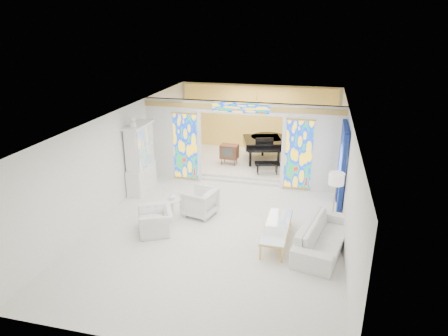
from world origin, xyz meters
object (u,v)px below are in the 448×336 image
(armchair_right, at_px, (200,202))
(tv_console, at_px, (229,152))
(sofa, at_px, (323,236))
(china_cabinet, at_px, (140,159))
(armchair_left, at_px, (155,221))
(coffee_table, at_px, (277,227))
(grand_piano, at_px, (265,142))

(armchair_right, bearing_deg, tv_console, -166.07)
(sofa, relative_size, tv_console, 3.20)
(china_cabinet, xyz_separation_m, tv_console, (2.46, 2.88, -0.47))
(armchair_left, bearing_deg, armchair_right, 118.17)
(armchair_right, xyz_separation_m, tv_console, (-0.05, 4.21, 0.28))
(sofa, bearing_deg, coffee_table, 97.74)
(sofa, relative_size, grand_piano, 0.83)
(sofa, bearing_deg, tv_console, 47.65)
(armchair_right, relative_size, coffee_table, 0.44)
(armchair_right, height_order, sofa, armchair_right)
(china_cabinet, relative_size, armchair_right, 2.95)
(armchair_left, height_order, sofa, sofa)
(armchair_right, distance_m, grand_piano, 5.26)
(grand_piano, bearing_deg, sofa, -84.71)
(coffee_table, relative_size, grand_piano, 0.69)
(armchair_right, bearing_deg, grand_piano, 179.29)
(china_cabinet, distance_m, tv_console, 3.82)
(grand_piano, bearing_deg, china_cabinet, -150.94)
(armchair_left, relative_size, coffee_table, 0.49)
(tv_console, bearing_deg, sofa, -50.40)
(china_cabinet, xyz_separation_m, coffee_table, (4.96, -2.36, -0.74))
(china_cabinet, xyz_separation_m, armchair_right, (2.51, -1.33, -0.75))
(coffee_table, bearing_deg, armchair_right, 157.34)
(china_cabinet, height_order, coffee_table, china_cabinet)
(coffee_table, height_order, grand_piano, grand_piano)
(sofa, relative_size, coffee_table, 1.21)
(china_cabinet, xyz_separation_m, sofa, (6.17, -2.47, -0.80))
(armchair_left, xyz_separation_m, coffee_table, (3.36, 0.27, 0.09))
(grand_piano, xyz_separation_m, tv_console, (-1.31, -0.87, -0.24))
(armchair_left, xyz_separation_m, armchair_right, (0.90, 1.29, 0.08))
(armchair_left, bearing_deg, sofa, 65.04)
(armchair_right, distance_m, sofa, 3.83)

